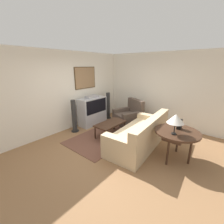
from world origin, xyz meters
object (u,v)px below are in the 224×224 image
object	(u,v)px
tv	(93,111)
speaker_tower_right	(108,106)
coffee_table	(110,124)
speaker_tower_left	(74,117)
table_lamp	(176,119)
console_table	(177,134)
mantel_clock	(180,124)
armchair	(129,116)
couch	(140,135)

from	to	relation	value
tv	speaker_tower_right	distance (m)	0.89
tv	coffee_table	xyz separation A→B (m)	(-0.37, -1.21, -0.14)
speaker_tower_left	speaker_tower_right	world-z (taller)	same
tv	table_lamp	distance (m)	3.32
speaker_tower_left	console_table	bearing A→B (deg)	-79.96
mantel_clock	coffee_table	bearing A→B (deg)	95.99
table_lamp	speaker_tower_right	size ratio (longest dim) A/B	0.42
armchair	speaker_tower_right	size ratio (longest dim) A/B	1.05
mantel_clock	armchair	bearing A→B (deg)	63.21
tv	speaker_tower_right	world-z (taller)	tv
tv	speaker_tower_right	size ratio (longest dim) A/B	1.01
coffee_table	speaker_tower_right	size ratio (longest dim) A/B	0.93
speaker_tower_left	speaker_tower_right	bearing A→B (deg)	0.00
couch	mantel_clock	bearing A→B (deg)	95.25
tv	couch	world-z (taller)	tv
tv	armchair	xyz separation A→B (m)	(0.94, -1.07, -0.24)
tv	speaker_tower_left	size ratio (longest dim) A/B	1.01
console_table	table_lamp	size ratio (longest dim) A/B	2.16
console_table	speaker_tower_right	world-z (taller)	speaker_tower_right
mantel_clock	speaker_tower_right	world-z (taller)	speaker_tower_right
mantel_clock	speaker_tower_left	world-z (taller)	speaker_tower_left
speaker_tower_right	console_table	bearing A→B (deg)	-110.63
tv	speaker_tower_left	xyz separation A→B (m)	(-0.89, -0.02, -0.00)
coffee_table	mantel_clock	world-z (taller)	mantel_clock
armchair	coffee_table	xyz separation A→B (m)	(-1.30, -0.15, 0.11)
coffee_table	speaker_tower_left	bearing A→B (deg)	113.86
tv	mantel_clock	bearing A→B (deg)	-92.75
mantel_clock	couch	bearing A→B (deg)	99.55
coffee_table	speaker_tower_right	bearing A→B (deg)	43.39
console_table	speaker_tower_left	distance (m)	3.28
couch	console_table	xyz separation A→B (m)	(-0.01, -0.98, 0.35)
coffee_table	mantel_clock	bearing A→B (deg)	-84.01
armchair	mantel_clock	bearing A→B (deg)	-4.24
speaker_tower_left	speaker_tower_right	distance (m)	1.79
tv	couch	distance (m)	2.30
couch	coffee_table	world-z (taller)	couch
coffee_table	speaker_tower_left	world-z (taller)	speaker_tower_left
couch	table_lamp	xyz separation A→B (m)	(-0.22, -0.96, 0.79)
console_table	table_lamp	distance (m)	0.49
couch	speaker_tower_left	bearing A→B (deg)	-79.92
console_table	speaker_tower_right	xyz separation A→B (m)	(1.22, 3.23, -0.14)
coffee_table	speaker_tower_left	distance (m)	1.31
console_table	speaker_tower_right	size ratio (longest dim) A/B	0.92
coffee_table	speaker_tower_left	size ratio (longest dim) A/B	0.93
armchair	couch	bearing A→B (deg)	-23.58
couch	armchair	world-z (taller)	armchair
tv	console_table	xyz separation A→B (m)	(-0.32, -3.25, 0.13)
tv	mantel_clock	distance (m)	3.25
table_lamp	speaker_tower_left	world-z (taller)	table_lamp
coffee_table	armchair	bearing A→B (deg)	6.45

